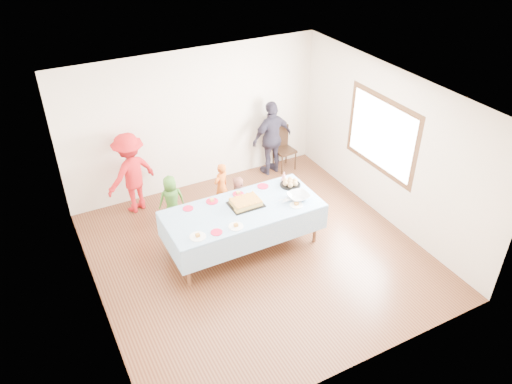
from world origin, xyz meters
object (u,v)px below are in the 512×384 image
(dining_chair, at_px, (283,146))
(adult_left, at_px, (131,173))
(birthday_cake, at_px, (246,203))
(party_table, at_px, (243,211))

(dining_chair, distance_m, adult_left, 3.17)
(birthday_cake, relative_size, adult_left, 0.35)
(party_table, distance_m, dining_chair, 2.78)
(birthday_cake, bearing_deg, adult_left, 125.81)
(birthday_cake, bearing_deg, party_table, -141.96)
(party_table, distance_m, adult_left, 2.30)
(dining_chair, xyz_separation_m, adult_left, (-3.16, -0.09, 0.26))
(dining_chair, bearing_deg, adult_left, 177.32)
(adult_left, bearing_deg, birthday_cake, 104.15)
(birthday_cake, bearing_deg, dining_chair, 46.89)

